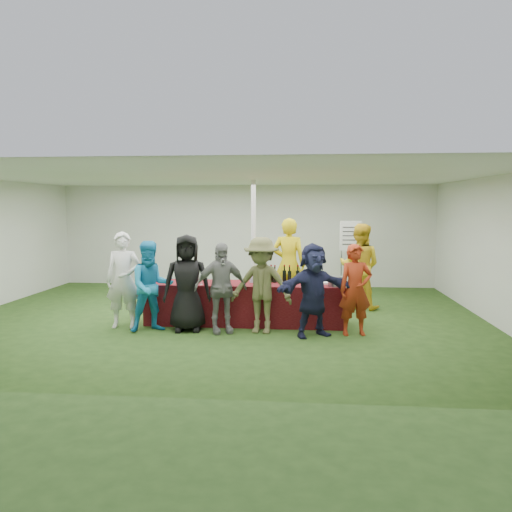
# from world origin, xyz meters

# --- Properties ---
(ground) EXTENTS (60.00, 60.00, 0.00)m
(ground) POSITION_xyz_m (0.00, 0.00, 0.00)
(ground) COLOR #284719
(ground) RESTS_ON ground
(tent) EXTENTS (10.00, 10.00, 10.00)m
(tent) POSITION_xyz_m (0.50, 1.20, 1.35)
(tent) COLOR white
(tent) RESTS_ON ground
(serving_table) EXTENTS (3.60, 0.80, 0.75)m
(serving_table) POSITION_xyz_m (0.50, -0.37, 0.38)
(serving_table) COLOR maroon
(serving_table) RESTS_ON ground
(wine_bottles) EXTENTS (0.74, 0.15, 0.32)m
(wine_bottles) POSITION_xyz_m (1.13, -0.23, 0.87)
(wine_bottles) COLOR black
(wine_bottles) RESTS_ON serving_table
(wine_glasses) EXTENTS (2.77, 0.11, 0.16)m
(wine_glasses) POSITION_xyz_m (0.01, -0.63, 0.86)
(wine_glasses) COLOR silver
(wine_glasses) RESTS_ON serving_table
(water_bottle) EXTENTS (0.07, 0.07, 0.23)m
(water_bottle) POSITION_xyz_m (0.61, -0.29, 0.85)
(water_bottle) COLOR silver
(water_bottle) RESTS_ON serving_table
(bar_towel) EXTENTS (0.25, 0.18, 0.03)m
(bar_towel) POSITION_xyz_m (2.04, -0.32, 0.77)
(bar_towel) COLOR white
(bar_towel) RESTS_ON serving_table
(dump_bucket) EXTENTS (0.26, 0.26, 0.18)m
(dump_bucket) POSITION_xyz_m (2.12, -0.59, 0.84)
(dump_bucket) COLOR slate
(dump_bucket) RESTS_ON serving_table
(wine_list_sign) EXTENTS (0.50, 0.03, 1.80)m
(wine_list_sign) POSITION_xyz_m (2.66, 2.58, 1.32)
(wine_list_sign) COLOR slate
(wine_list_sign) RESTS_ON ground
(staff_pourer) EXTENTS (0.77, 0.59, 1.91)m
(staff_pourer) POSITION_xyz_m (1.26, 0.85, 0.96)
(staff_pourer) COLOR gold
(staff_pourer) RESTS_ON ground
(staff_back) EXTENTS (1.05, 0.94, 1.79)m
(staff_back) POSITION_xyz_m (2.74, 1.20, 0.89)
(staff_back) COLOR yellow
(staff_back) RESTS_ON ground
(customer_0) EXTENTS (0.67, 0.48, 1.71)m
(customer_0) POSITION_xyz_m (-1.61, -0.86, 0.85)
(customer_0) COLOR silver
(customer_0) RESTS_ON ground
(customer_1) EXTENTS (0.95, 0.88, 1.56)m
(customer_1) POSITION_xyz_m (-1.04, -1.08, 0.78)
(customer_1) COLOR #1A8AC2
(customer_1) RESTS_ON ground
(customer_2) EXTENTS (0.90, 0.67, 1.67)m
(customer_2) POSITION_xyz_m (-0.44, -0.98, 0.83)
(customer_2) COLOR black
(customer_2) RESTS_ON ground
(customer_3) EXTENTS (0.98, 0.70, 1.54)m
(customer_3) POSITION_xyz_m (0.17, -1.07, 0.77)
(customer_3) COLOR slate
(customer_3) RESTS_ON ground
(customer_4) EXTENTS (1.14, 0.77, 1.64)m
(customer_4) POSITION_xyz_m (0.85, -1.01, 0.82)
(customer_4) COLOR brown
(customer_4) RESTS_ON ground
(customer_5) EXTENTS (1.49, 1.08, 1.55)m
(customer_5) POSITION_xyz_m (1.73, -1.16, 0.78)
(customer_5) COLOR #1B1E3E
(customer_5) RESTS_ON ground
(customer_6) EXTENTS (0.61, 0.46, 1.53)m
(customer_6) POSITION_xyz_m (2.43, -1.01, 0.76)
(customer_6) COLOR maroon
(customer_6) RESTS_ON ground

